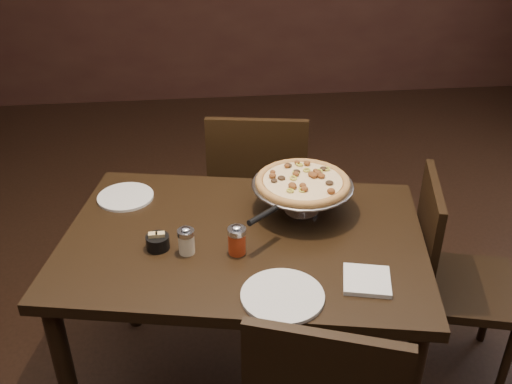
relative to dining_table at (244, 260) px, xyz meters
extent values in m
cube|color=black|center=(0.00, 0.00, 0.08)|extent=(1.40, 1.07, 0.04)
cylinder|color=black|center=(-0.48, 0.46, -0.31)|extent=(0.06, 0.06, 0.74)
cylinder|color=black|center=(0.62, 0.24, -0.31)|extent=(0.06, 0.06, 0.74)
cylinder|color=silver|center=(0.23, 0.14, 0.11)|extent=(0.13, 0.13, 0.01)
cylinder|color=silver|center=(0.23, 0.14, 0.16)|extent=(0.03, 0.03, 0.10)
cylinder|color=silver|center=(0.23, 0.14, 0.21)|extent=(0.09, 0.09, 0.01)
cylinder|color=#9E9EA3|center=(0.23, 0.14, 0.22)|extent=(0.36, 0.36, 0.01)
torus|color=#9E9EA3|center=(0.23, 0.14, 0.22)|extent=(0.37, 0.37, 0.01)
cylinder|color=brown|center=(0.23, 0.14, 0.23)|extent=(0.34, 0.34, 0.01)
torus|color=brown|center=(0.23, 0.14, 0.23)|extent=(0.35, 0.35, 0.03)
cylinder|color=#DBB678|center=(0.23, 0.14, 0.24)|extent=(0.29, 0.29, 0.01)
cylinder|color=beige|center=(-0.20, -0.08, 0.14)|extent=(0.05, 0.05, 0.07)
cylinder|color=silver|center=(-0.20, -0.08, 0.18)|extent=(0.06, 0.06, 0.02)
ellipsoid|color=silver|center=(-0.20, -0.08, 0.20)|extent=(0.03, 0.03, 0.01)
cylinder|color=maroon|center=(-0.03, -0.10, 0.14)|extent=(0.06, 0.06, 0.08)
cylinder|color=silver|center=(-0.03, -0.10, 0.19)|extent=(0.06, 0.06, 0.02)
ellipsoid|color=silver|center=(-0.03, -0.10, 0.21)|extent=(0.03, 0.03, 0.01)
cylinder|color=black|center=(-0.29, -0.04, 0.13)|extent=(0.08, 0.08, 0.05)
cube|color=tan|center=(-0.31, -0.04, 0.14)|extent=(0.03, 0.02, 0.05)
cube|color=tan|center=(-0.28, -0.04, 0.14)|extent=(0.03, 0.02, 0.05)
cube|color=silver|center=(0.36, -0.29, 0.11)|extent=(0.17, 0.17, 0.02)
cylinder|color=silver|center=(-0.43, 0.31, 0.11)|extent=(0.22, 0.22, 0.01)
cylinder|color=silver|center=(0.09, -0.34, 0.11)|extent=(0.25, 0.25, 0.01)
cone|color=silver|center=(0.06, -0.07, 0.22)|extent=(0.18, 0.18, 0.00)
cylinder|color=black|center=(0.06, -0.07, 0.23)|extent=(0.12, 0.11, 0.03)
cube|color=black|center=(0.15, 0.81, -0.22)|extent=(0.52, 0.52, 0.04)
cube|color=black|center=(0.11, 0.61, 0.05)|extent=(0.45, 0.11, 0.47)
cylinder|color=black|center=(0.36, 0.96, -0.46)|extent=(0.04, 0.04, 0.44)
cylinder|color=black|center=(0.00, 1.02, -0.46)|extent=(0.04, 0.04, 0.44)
cylinder|color=black|center=(0.30, 0.60, -0.46)|extent=(0.04, 0.04, 0.44)
cylinder|color=black|center=(-0.06, 0.66, -0.46)|extent=(0.04, 0.04, 0.44)
cube|color=black|center=(0.91, 0.05, -0.26)|extent=(0.51, 0.51, 0.04)
cube|color=black|center=(0.72, 0.10, -0.01)|extent=(0.13, 0.41, 0.43)
cylinder|color=black|center=(1.02, -0.15, -0.48)|extent=(0.04, 0.04, 0.40)
cylinder|color=black|center=(1.11, 0.17, -0.48)|extent=(0.04, 0.04, 0.40)
cylinder|color=black|center=(0.70, -0.07, -0.48)|extent=(0.04, 0.04, 0.40)
cylinder|color=black|center=(0.79, 0.26, -0.48)|extent=(0.04, 0.04, 0.40)
camera|label=1|loc=(-0.14, -1.64, 1.24)|focal=40.00mm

